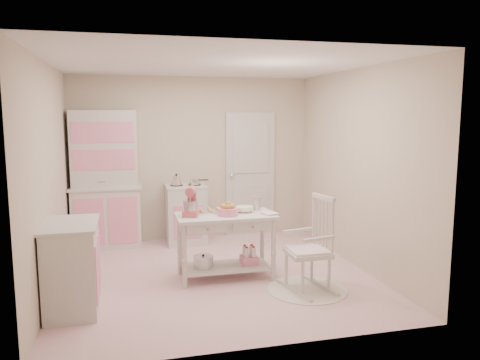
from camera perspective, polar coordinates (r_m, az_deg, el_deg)
name	(u,v)px	position (r m, az deg, el deg)	size (l,w,h in m)	color
room_shell	(215,145)	(5.68, -3.07, 4.34)	(3.84, 3.84, 2.62)	pink
door	(250,174)	(7.77, 1.25, 0.69)	(0.82, 0.05, 2.04)	silver
hutch	(105,180)	(7.30, -16.11, 0.06)	(1.06, 0.50, 2.08)	silver
stove	(186,214)	(7.40, -6.60, -4.14)	(0.62, 0.57, 0.92)	silver
base_cabinet	(72,267)	(5.18, -19.80, -9.92)	(0.54, 0.84, 0.92)	silver
lace_rug	(307,289)	(5.60, 8.17, -13.06)	(0.92, 0.92, 0.01)	white
rocking_chair	(308,244)	(5.43, 8.28, -7.69)	(0.48, 0.72, 1.10)	silver
work_table	(226,246)	(5.81, -1.76, -8.08)	(1.20, 0.60, 0.80)	silver
stand_mixer	(191,202)	(5.63, -6.02, -2.69)	(0.20, 0.28, 0.34)	#CB5565
cookie_tray	(211,211)	(5.86, -3.59, -3.85)	(0.34, 0.24, 0.02)	silver
bread_basket	(228,212)	(5.66, -1.48, -3.87)	(0.25, 0.25, 0.09)	pink
mixing_bowl	(244,209)	(5.84, 0.55, -3.59)	(0.23, 0.23, 0.07)	white
metal_pitcher	(257,204)	(5.96, 2.04, -2.89)	(0.10, 0.10, 0.17)	silver
recipe_book	(264,214)	(5.71, 2.90, -4.13)	(0.16, 0.22, 0.02)	white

